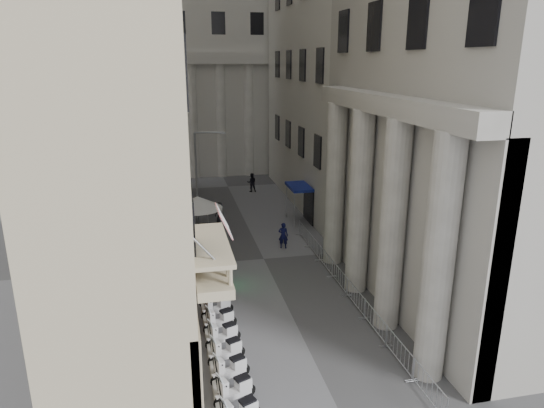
{
  "coord_description": "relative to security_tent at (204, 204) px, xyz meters",
  "views": [
    {
      "loc": [
        -5.5,
        -9.38,
        12.37
      ],
      "look_at": [
        -0.02,
        16.52,
        4.5
      ],
      "focal_mm": 32.0,
      "sensor_mm": 36.0,
      "label": 1
    }
  ],
  "objects": [
    {
      "name": "barrier_2",
      "position": [
        6.82,
        -14.92,
        -2.45
      ],
      "size": [
        0.6,
        2.4,
        1.1
      ],
      "primitive_type": null,
      "color": "#AFB1B7",
      "rests_on": "ground"
    },
    {
      "name": "barrier_0",
      "position": [
        6.82,
        -19.92,
        -2.45
      ],
      "size": [
        0.6,
        2.4,
        1.1
      ],
      "primitive_type": null,
      "color": "#AFB1B7",
      "rests_on": "ground"
    },
    {
      "name": "info_kiosk",
      "position": [
        0.55,
        -8.83,
        -1.56
      ],
      "size": [
        0.37,
        0.86,
        1.76
      ],
      "rotation": [
        0.0,
        0.0,
        0.14
      ],
      "color": "black",
      "rests_on": "ground"
    },
    {
      "name": "street_lamp",
      "position": [
        -0.09,
        2.38,
        1.86
      ],
      "size": [
        2.37,
        0.55,
        7.3
      ],
      "rotation": [
        0.0,
        0.0,
        -0.16
      ],
      "color": "gray",
      "rests_on": "ground"
    },
    {
      "name": "far_building",
      "position": [
        3.36,
        23.61,
        12.55
      ],
      "size": [
        22.0,
        10.0,
        30.0
      ],
      "primitive_type": "cube",
      "color": "beige",
      "rests_on": "ground"
    },
    {
      "name": "pedestrian_b",
      "position": [
        5.42,
        11.52,
        -1.52
      ],
      "size": [
        0.95,
        0.77,
        1.86
      ],
      "primitive_type": "imported",
      "rotation": [
        0.0,
        0.0,
        3.07
      ],
      "color": "black",
      "rests_on": "ground"
    },
    {
      "name": "barrier_4",
      "position": [
        6.82,
        -9.92,
        -2.45
      ],
      "size": [
        0.6,
        2.4,
        1.1
      ],
      "primitive_type": null,
      "color": "#AFB1B7",
      "rests_on": "ground"
    },
    {
      "name": "barrier_3",
      "position": [
        6.82,
        -12.42,
        -2.45
      ],
      "size": [
        0.6,
        2.4,
        1.1
      ],
      "primitive_type": null,
      "color": "#AFB1B7",
      "rests_on": "ground"
    },
    {
      "name": "blue_awning",
      "position": [
        7.51,
        1.61,
        -2.45
      ],
      "size": [
        1.6,
        3.0,
        3.0
      ],
      "primitive_type": null,
      "color": "navy",
      "rests_on": "ground"
    },
    {
      "name": "scooter_7",
      "position": [
        -0.3,
        -10.69,
        -2.45
      ],
      "size": [
        1.51,
        1.05,
        1.5
      ],
      "primitive_type": null,
      "rotation": [
        0.0,
        0.0,
        1.96
      ],
      "color": "silver",
      "rests_on": "ground"
    },
    {
      "name": "barrier_6",
      "position": [
        6.82,
        -4.92,
        -2.45
      ],
      "size": [
        0.6,
        2.4,
        1.1
      ],
      "primitive_type": null,
      "color": "#AFB1B7",
      "rests_on": "ground"
    },
    {
      "name": "scooter_10",
      "position": [
        -0.3,
        -6.8,
        -2.45
      ],
      "size": [
        1.51,
        1.05,
        1.5
      ],
      "primitive_type": null,
      "rotation": [
        0.0,
        0.0,
        1.96
      ],
      "color": "silver",
      "rests_on": "ground"
    },
    {
      "name": "scooter_3",
      "position": [
        -0.3,
        -15.87,
        -2.45
      ],
      "size": [
        1.51,
        1.05,
        1.5
      ],
      "primitive_type": null,
      "rotation": [
        0.0,
        0.0,
        1.96
      ],
      "color": "silver",
      "rests_on": "ground"
    },
    {
      "name": "scooter_6",
      "position": [
        -0.3,
        -11.99,
        -2.45
      ],
      "size": [
        1.51,
        1.05,
        1.5
      ],
      "primitive_type": null,
      "rotation": [
        0.0,
        0.0,
        1.96
      ],
      "color": "silver",
      "rests_on": "ground"
    },
    {
      "name": "iron_fence",
      "position": [
        -0.94,
        -6.39,
        -2.45
      ],
      "size": [
        0.3,
        28.0,
        1.4
      ],
      "primitive_type": null,
      "color": "black",
      "rests_on": "ground"
    },
    {
      "name": "scooter_1",
      "position": [
        -0.3,
        -18.47,
        -2.45
      ],
      "size": [
        1.51,
        1.05,
        1.5
      ],
      "primitive_type": null,
      "rotation": [
        0.0,
        0.0,
        1.96
      ],
      "color": "silver",
      "rests_on": "ground"
    },
    {
      "name": "scooter_11",
      "position": [
        -0.3,
        -5.5,
        -2.45
      ],
      "size": [
        1.51,
        1.05,
        1.5
      ],
      "primitive_type": null,
      "rotation": [
        0.0,
        0.0,
        1.96
      ],
      "color": "silver",
      "rests_on": "ground"
    },
    {
      "name": "scooter_2",
      "position": [
        -0.3,
        -17.17,
        -2.45
      ],
      "size": [
        1.51,
        1.05,
        1.5
      ],
      "primitive_type": null,
      "rotation": [
        0.0,
        0.0,
        1.96
      ],
      "color": "silver",
      "rests_on": "ground"
    },
    {
      "name": "pedestrian_a",
      "position": [
        5.04,
        -3.57,
        -1.54
      ],
      "size": [
        0.77,
        0.64,
        1.81
      ],
      "primitive_type": "imported",
      "rotation": [
        0.0,
        0.0,
        2.78
      ],
      "color": "#0D0E34",
      "rests_on": "ground"
    },
    {
      "name": "barrier_7",
      "position": [
        6.82,
        -2.42,
        -2.45
      ],
      "size": [
        0.6,
        2.4,
        1.1
      ],
      "primitive_type": null,
      "color": "#AFB1B7",
      "rests_on": "ground"
    },
    {
      "name": "scooter_9",
      "position": [
        -0.3,
        -8.1,
        -2.45
      ],
      "size": [
        1.51,
        1.05,
        1.5
      ],
      "primitive_type": null,
      "rotation": [
        0.0,
        0.0,
        1.96
      ],
      "color": "silver",
      "rests_on": "ground"
    },
    {
      "name": "pedestrian_c",
      "position": [
        1.39,
        2.9,
        -1.64
      ],
      "size": [
        0.95,
        0.84,
        1.63
      ],
      "primitive_type": "imported",
      "rotation": [
        0.0,
        0.0,
        3.64
      ],
      "color": "black",
      "rests_on": "ground"
    },
    {
      "name": "scooter_5",
      "position": [
        -0.3,
        -13.28,
        -2.45
      ],
      "size": [
        1.51,
        1.05,
        1.5
      ],
      "primitive_type": null,
      "rotation": [
        0.0,
        0.0,
        1.96
      ],
      "color": "silver",
      "rests_on": "ground"
    },
    {
      "name": "barrier_5",
      "position": [
        6.82,
        -7.42,
        -2.45
      ],
      "size": [
        0.6,
        2.4,
        1.1
      ],
      "primitive_type": null,
      "color": "#AFB1B7",
      "rests_on": "ground"
    },
    {
      "name": "scooter_4",
      "position": [
        -0.3,
        -14.58,
        -2.45
      ],
      "size": [
        1.51,
        1.05,
        1.5
      ],
      "primitive_type": null,
      "rotation": [
        0.0,
        0.0,
        1.96
      ],
      "color": "silver",
      "rests_on": "ground"
    },
    {
      "name": "barrier_1",
      "position": [
        6.82,
        -17.42,
        -2.45
      ],
      "size": [
        0.6,
        2.4,
        1.1
      ],
      "primitive_type": null,
      "color": "#AFB1B7",
      "rests_on": "ground"
    },
    {
      "name": "security_tent",
      "position": [
        0.0,
        0.0,
        0.0
      ],
      "size": [
        3.61,
        3.61,
        2.93
      ],
      "color": "silver",
      "rests_on": "ground"
    },
    {
      "name": "scooter_8",
      "position": [
        -0.3,
        -9.39,
        -2.45
      ],
      "size": [
        1.51,
        1.05,
        1.5
      ],
      "primitive_type": null,
      "rotation": [
        0.0,
        0.0,
        1.96
      ],
      "color": "silver",
      "rests_on": "ground"
    }
  ]
}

